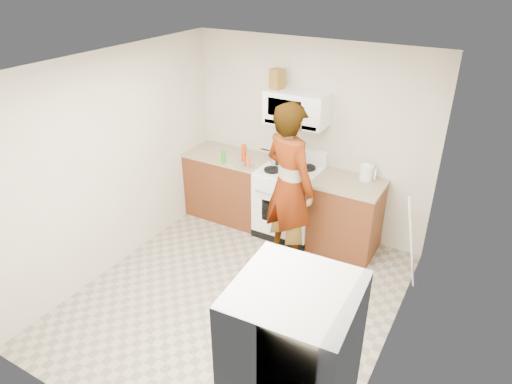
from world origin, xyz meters
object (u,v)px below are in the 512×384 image
Objects in this scene: gas_range at (289,200)px; microwave at (297,108)px; saucepan at (279,156)px; person at (289,186)px; kettle at (366,172)px.

gas_range is 1.49× the size of microwave.
microwave reaches higher than saucepan.
gas_range is at bearing -43.19° from person.
microwave is at bearing -159.98° from kettle.
person is (0.25, -0.54, 0.51)m from gas_range.
gas_range is 4.49× the size of saucepan.
kettle is (0.68, 0.72, 0.03)m from person.
kettle is 0.75× the size of saucepan.
saucepan is at bearing -179.89° from microwave.
gas_range is at bearing -152.19° from kettle.
microwave is at bearing -47.45° from person.
gas_range is at bearing -29.78° from saucepan.
gas_range is 1.09m from kettle.
person is 7.92× the size of saucepan.
microwave is 4.03× the size of kettle.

